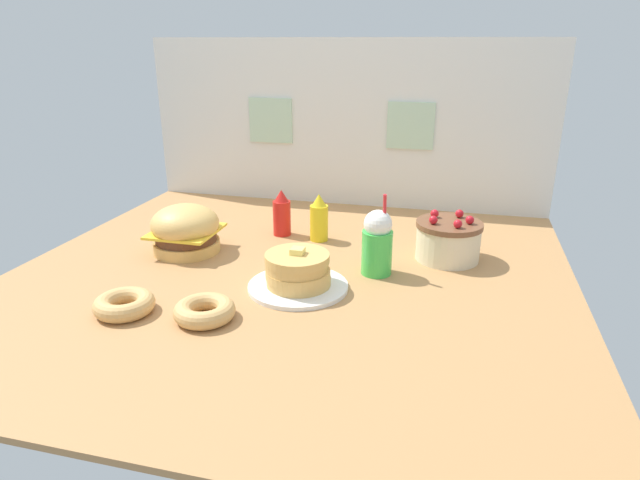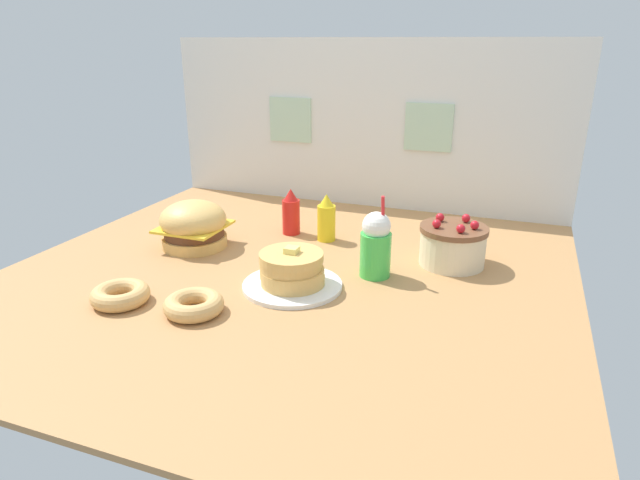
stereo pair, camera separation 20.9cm
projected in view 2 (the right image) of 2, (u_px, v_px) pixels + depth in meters
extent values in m
cube|color=#B27F4C|center=(286.00, 276.00, 2.07)|extent=(2.10, 2.01, 0.02)
cube|color=silver|center=(363.00, 125.00, 2.80)|extent=(2.10, 0.03, 0.85)
cube|color=#B2D1B2|center=(290.00, 120.00, 2.90)|extent=(0.24, 0.01, 0.23)
cube|color=#B2D1B2|center=(429.00, 127.00, 2.66)|extent=(0.23, 0.01, 0.23)
cylinder|color=#DBA859|center=(195.00, 241.00, 2.33)|extent=(0.27, 0.27, 0.05)
cylinder|color=#59331E|center=(194.00, 232.00, 2.32)|extent=(0.25, 0.25, 0.04)
cube|color=yellow|center=(194.00, 227.00, 2.31)|extent=(0.26, 0.26, 0.01)
ellipsoid|color=#E5B260|center=(193.00, 219.00, 2.30)|extent=(0.28, 0.28, 0.16)
cylinder|color=white|center=(292.00, 285.00, 1.95)|extent=(0.36, 0.36, 0.02)
cylinder|color=#E0AD5B|center=(293.00, 280.00, 1.94)|extent=(0.23, 0.23, 0.03)
cylinder|color=#E0AD5B|center=(292.00, 272.00, 1.93)|extent=(0.23, 0.23, 0.03)
cylinder|color=#E0AD5B|center=(291.00, 265.00, 1.92)|extent=(0.22, 0.22, 0.03)
cylinder|color=#E0AD5B|center=(291.00, 257.00, 1.91)|extent=(0.23, 0.23, 0.03)
cube|color=#F7E072|center=(292.00, 250.00, 1.90)|extent=(0.05, 0.05, 0.02)
cylinder|color=beige|center=(452.00, 248.00, 2.13)|extent=(0.25, 0.25, 0.14)
cylinder|color=brown|center=(454.00, 229.00, 2.10)|extent=(0.26, 0.26, 0.02)
sphere|color=red|center=(475.00, 225.00, 2.06)|extent=(0.03, 0.03, 0.03)
sphere|color=red|center=(466.00, 218.00, 2.14)|extent=(0.03, 0.03, 0.03)
sphere|color=red|center=(440.00, 217.00, 2.15)|extent=(0.03, 0.03, 0.03)
sphere|color=red|center=(437.00, 224.00, 2.08)|extent=(0.03, 0.03, 0.03)
sphere|color=red|center=(461.00, 229.00, 2.02)|extent=(0.03, 0.03, 0.03)
cylinder|color=red|center=(291.00, 217.00, 2.47)|extent=(0.08, 0.08, 0.16)
cone|color=red|center=(291.00, 195.00, 2.43)|extent=(0.06, 0.06, 0.05)
cylinder|color=yellow|center=(326.00, 223.00, 2.39)|extent=(0.08, 0.08, 0.16)
cone|color=yellow|center=(326.00, 200.00, 2.35)|extent=(0.06, 0.06, 0.05)
cylinder|color=green|center=(375.00, 255.00, 2.02)|extent=(0.12, 0.12, 0.17)
sphere|color=white|center=(376.00, 226.00, 1.98)|extent=(0.11, 0.11, 0.11)
cylinder|color=red|center=(383.00, 218.00, 1.96)|extent=(0.01, 0.04, 0.17)
torus|color=tan|center=(120.00, 295.00, 1.83)|extent=(0.20, 0.20, 0.06)
torus|color=#8CCC8C|center=(120.00, 294.00, 1.82)|extent=(0.19, 0.19, 0.05)
torus|color=tan|center=(194.00, 305.00, 1.76)|extent=(0.20, 0.20, 0.06)
torus|color=#D89ED8|center=(194.00, 304.00, 1.76)|extent=(0.19, 0.19, 0.05)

